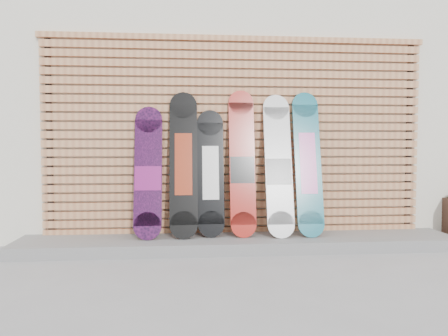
{
  "coord_description": "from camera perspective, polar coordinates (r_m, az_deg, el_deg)",
  "views": [
    {
      "loc": [
        -0.7,
        -3.87,
        1.09
      ],
      "look_at": [
        -0.3,
        0.75,
        0.85
      ],
      "focal_mm": 35.0,
      "sensor_mm": 36.0,
      "label": 1
    }
  ],
  "objects": [
    {
      "name": "ground",
      "position": [
        4.08,
        5.24,
        -12.56
      ],
      "size": [
        80.0,
        80.0,
        0.0
      ],
      "primitive_type": "plane",
      "color": "#969699",
      "rests_on": "ground"
    },
    {
      "name": "building",
      "position": [
        7.5,
        4.33,
        8.41
      ],
      "size": [
        12.0,
        5.0,
        3.6
      ],
      "primitive_type": "cube",
      "color": "silver",
      "rests_on": "ground"
    },
    {
      "name": "concrete_step",
      "position": [
        4.69,
        1.93,
        -9.71
      ],
      "size": [
        4.6,
        0.7,
        0.12
      ],
      "primitive_type": "cube",
      "color": "gray",
      "rests_on": "ground"
    },
    {
      "name": "slat_wall",
      "position": [
        4.87,
        1.54,
        4.35
      ],
      "size": [
        4.26,
        0.08,
        2.29
      ],
      "color": "#C27C51",
      "rests_on": "ground"
    },
    {
      "name": "snowboard_0",
      "position": [
        4.65,
        -9.88,
        -0.61
      ],
      "size": [
        0.29,
        0.36,
        1.39
      ],
      "color": "black",
      "rests_on": "concrete_step"
    },
    {
      "name": "snowboard_1",
      "position": [
        4.64,
        -5.32,
        0.52
      ],
      "size": [
        0.29,
        0.35,
        1.55
      ],
      "color": "black",
      "rests_on": "concrete_step"
    },
    {
      "name": "snowboard_2",
      "position": [
        4.68,
        -1.76,
        -0.62
      ],
      "size": [
        0.28,
        0.29,
        1.36
      ],
      "color": "black",
      "rests_on": "concrete_step"
    },
    {
      "name": "snowboard_3",
      "position": [
        4.69,
        2.39,
        0.57
      ],
      "size": [
        0.27,
        0.33,
        1.58
      ],
      "color": "#B41C13",
      "rests_on": "concrete_step"
    },
    {
      "name": "snowboard_4",
      "position": [
        4.72,
        7.13,
        0.31
      ],
      "size": [
        0.29,
        0.39,
        1.53
      ],
      "color": "white",
      "rests_on": "concrete_step"
    },
    {
      "name": "snowboard_5",
      "position": [
        4.81,
        10.9,
        0.63
      ],
      "size": [
        0.29,
        0.38,
        1.56
      ],
      "color": "#0B5D6E",
      "rests_on": "concrete_step"
    }
  ]
}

